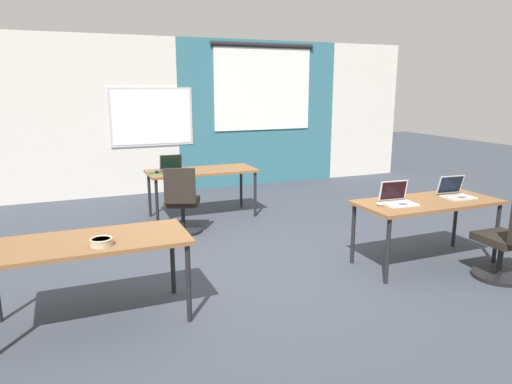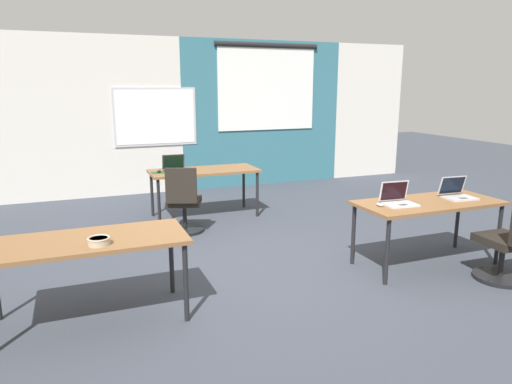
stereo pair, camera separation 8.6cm
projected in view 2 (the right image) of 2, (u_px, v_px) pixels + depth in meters
The scene contains 14 objects.
ground_plane at pixel (258, 267), 5.13m from camera, with size 24.00×24.00×0.00m.
back_wall_assembly at pixel (177, 115), 8.64m from camera, with size 10.00×0.27×2.80m.
desk_near_left at pixel (87, 246), 3.81m from camera, with size 1.60×0.70×0.72m.
desk_near_right at pixel (428, 207), 5.06m from camera, with size 1.60×0.70×0.72m.
desk_far_center at pixel (204, 174), 6.98m from camera, with size 1.60×0.70×0.72m.
laptop_far_left at pixel (175, 168), 6.85m from camera, with size 0.34×0.28×0.23m.
mousepad_far_left at pixel (159, 173), 6.72m from camera, with size 0.22×0.19×0.00m.
mouse_far_left at pixel (159, 171), 6.72m from camera, with size 0.08×0.11×0.03m.
chair_far_left at pixel (184, 206), 6.23m from camera, with size 0.57×0.61×0.92m.
laptop_near_right_end at pixel (457, 193), 5.20m from camera, with size 0.35×0.32×0.23m.
chair_near_right_end at pixel (509, 246), 4.65m from camera, with size 0.52×0.55×0.92m.
laptop_near_right_inner at pixel (398, 200), 4.91m from camera, with size 0.35×0.30×0.24m.
mouse_near_right_inner at pixel (380, 205), 4.84m from camera, with size 0.06×0.10×0.03m.
snack_bowl at pixel (99, 240), 3.66m from camera, with size 0.18×0.18×0.06m.
Camera 2 is at (-1.79, -4.47, 1.94)m, focal length 32.72 mm.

